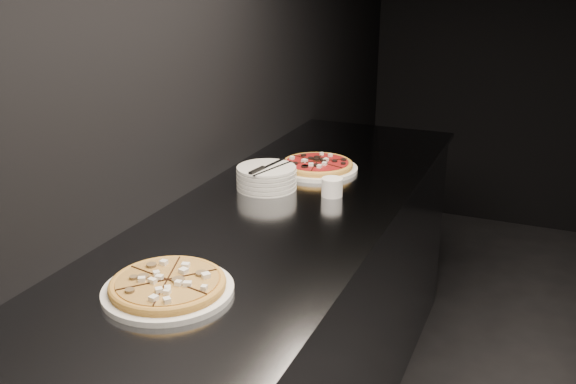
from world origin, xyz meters
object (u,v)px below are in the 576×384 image
at_px(plate_stack, 267,177).
at_px(cutlery, 267,168).
at_px(counter, 284,324).
at_px(pizza_mushroom, 168,286).
at_px(pizza_tomato, 317,166).
at_px(ramekin, 332,187).

relative_size(plate_stack, cutlery, 0.97).
height_order(counter, pizza_mushroom, pizza_mushroom).
xyz_separation_m(pizza_tomato, ramekin, (0.15, -0.25, 0.01)).
xyz_separation_m(pizza_tomato, plate_stack, (-0.10, -0.27, 0.02)).
relative_size(counter, pizza_mushroom, 7.05).
bearing_deg(pizza_mushroom, cutlery, 96.85).
bearing_deg(cutlery, plate_stack, 126.33).
bearing_deg(cutlery, pizza_tomato, 81.54).
height_order(pizza_mushroom, ramekin, ramekin).
height_order(pizza_tomato, plate_stack, plate_stack).
height_order(pizza_mushroom, cutlery, cutlery).
height_order(pizza_tomato, cutlery, cutlery).
height_order(pizza_mushroom, plate_stack, plate_stack).
bearing_deg(plate_stack, pizza_mushroom, -82.69).
distance_m(counter, ramekin, 0.53).
height_order(counter, pizza_tomato, pizza_tomato).
relative_size(pizza_tomato, ramekin, 4.88).
bearing_deg(ramekin, cutlery, -172.45).
bearing_deg(ramekin, counter, -125.48).
height_order(pizza_mushroom, pizza_tomato, pizza_mushroom).
distance_m(pizza_mushroom, pizza_tomato, 1.08).
height_order(cutlery, ramekin, cutlery).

